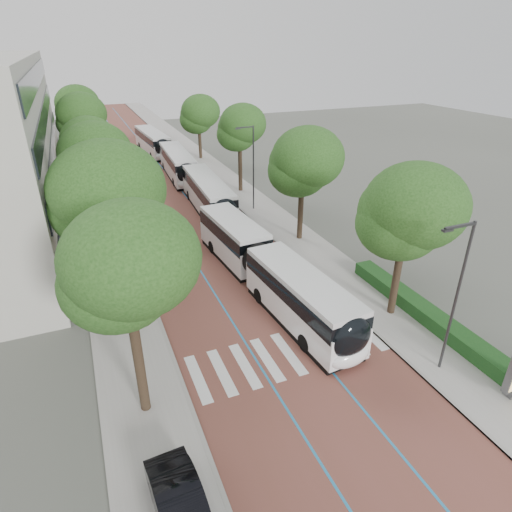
% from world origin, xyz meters
% --- Properties ---
extents(ground, '(160.00, 160.00, 0.00)m').
position_xyz_m(ground, '(0.00, 0.00, 0.00)').
color(ground, '#51544C').
rests_on(ground, ground).
extents(road, '(11.00, 140.00, 0.02)m').
position_xyz_m(road, '(0.00, 40.00, 0.01)').
color(road, brown).
rests_on(road, ground).
extents(sidewalk_left, '(4.00, 140.00, 0.12)m').
position_xyz_m(sidewalk_left, '(-7.50, 40.00, 0.06)').
color(sidewalk_left, '#989590').
rests_on(sidewalk_left, ground).
extents(sidewalk_right, '(4.00, 140.00, 0.12)m').
position_xyz_m(sidewalk_right, '(7.50, 40.00, 0.06)').
color(sidewalk_right, '#989590').
rests_on(sidewalk_right, ground).
extents(kerb_left, '(0.20, 140.00, 0.14)m').
position_xyz_m(kerb_left, '(-5.60, 40.00, 0.06)').
color(kerb_left, gray).
rests_on(kerb_left, ground).
extents(kerb_right, '(0.20, 140.00, 0.14)m').
position_xyz_m(kerb_right, '(5.60, 40.00, 0.06)').
color(kerb_right, gray).
rests_on(kerb_right, ground).
extents(zebra_crossing, '(10.55, 3.60, 0.01)m').
position_xyz_m(zebra_crossing, '(0.20, 1.00, 0.03)').
color(zebra_crossing, silver).
rests_on(zebra_crossing, ground).
extents(lane_line_left, '(0.12, 126.00, 0.01)m').
position_xyz_m(lane_line_left, '(-1.60, 40.00, 0.02)').
color(lane_line_left, teal).
rests_on(lane_line_left, road).
extents(lane_line_right, '(0.12, 126.00, 0.01)m').
position_xyz_m(lane_line_right, '(1.60, 40.00, 0.02)').
color(lane_line_right, teal).
rests_on(lane_line_right, road).
extents(hedge, '(1.20, 14.00, 0.80)m').
position_xyz_m(hedge, '(9.10, 0.00, 0.52)').
color(hedge, '#164219').
rests_on(hedge, sidewalk_right).
extents(streetlight_near, '(1.82, 0.20, 8.00)m').
position_xyz_m(streetlight_near, '(6.62, -3.00, 4.82)').
color(streetlight_near, '#333336').
rests_on(streetlight_near, sidewalk_right).
extents(streetlight_far, '(1.82, 0.20, 8.00)m').
position_xyz_m(streetlight_far, '(6.62, 22.00, 4.82)').
color(streetlight_far, '#333336').
rests_on(streetlight_far, sidewalk_right).
extents(lamp_post_left, '(0.14, 0.14, 8.00)m').
position_xyz_m(lamp_post_left, '(-6.10, 8.00, 4.12)').
color(lamp_post_left, '#333336').
rests_on(lamp_post_left, sidewalk_left).
extents(trees_left, '(6.34, 60.73, 9.85)m').
position_xyz_m(trees_left, '(-7.50, 26.41, 6.80)').
color(trees_left, black).
rests_on(trees_left, ground).
extents(trees_right, '(5.67, 47.45, 8.81)m').
position_xyz_m(trees_right, '(7.70, 20.39, 6.30)').
color(trees_right, black).
rests_on(trees_right, ground).
extents(lead_bus, '(3.87, 18.53, 3.20)m').
position_xyz_m(lead_bus, '(1.81, 7.09, 1.63)').
color(lead_bus, black).
rests_on(lead_bus, ground).
extents(bus_queued_0, '(3.08, 12.50, 3.20)m').
position_xyz_m(bus_queued_0, '(2.59, 23.03, 1.62)').
color(bus_queued_0, white).
rests_on(bus_queued_0, ground).
extents(bus_queued_1, '(3.13, 12.51, 3.20)m').
position_xyz_m(bus_queued_1, '(2.59, 35.71, 1.62)').
color(bus_queued_1, white).
rests_on(bus_queued_1, ground).
extents(bus_queued_2, '(3.27, 12.53, 3.20)m').
position_xyz_m(bus_queued_2, '(2.14, 49.55, 1.62)').
color(bus_queued_2, white).
rests_on(bus_queued_2, ground).
extents(parked_car, '(1.87, 4.63, 1.49)m').
position_xyz_m(parked_car, '(-7.20, -5.80, 0.87)').
color(parked_car, black).
rests_on(parked_car, sidewalk_left).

